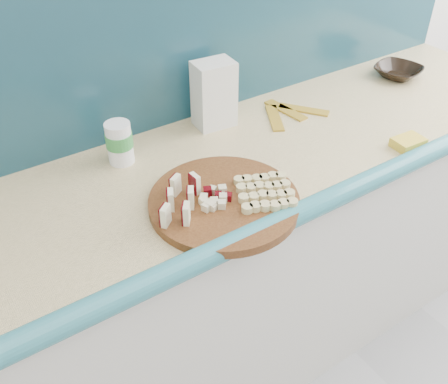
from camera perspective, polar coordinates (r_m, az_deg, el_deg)
kitchen_counter at (r=1.79m, az=3.49°, el=-7.29°), size 2.20×0.63×0.91m
backsplash at (r=1.61m, az=-1.95°, el=17.29°), size 2.20×0.02×0.50m
cutting_board at (r=1.27m, az=0.00°, el=-1.14°), size 0.51×0.51×0.02m
apple_wedges at (r=1.22m, az=-5.02°, el=-0.80°), size 0.15×0.15×0.05m
apple_chunks at (r=1.26m, az=-1.10°, el=-0.46°), size 0.07×0.07×0.02m
banana_slices at (r=1.28m, az=4.71°, el=0.05°), size 0.18×0.18×0.02m
brown_bowl at (r=2.04m, az=19.27°, el=12.85°), size 0.21×0.21×0.04m
flour_bag at (r=1.57m, az=-1.15°, el=11.09°), size 0.13×0.10×0.21m
canister at (r=1.44m, az=-11.86°, el=5.60°), size 0.08×0.08×0.12m
sponge at (r=1.60m, az=20.30°, el=5.33°), size 0.10×0.07×0.03m
banana_peel at (r=1.70m, az=7.33°, el=9.00°), size 0.24×0.20×0.01m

